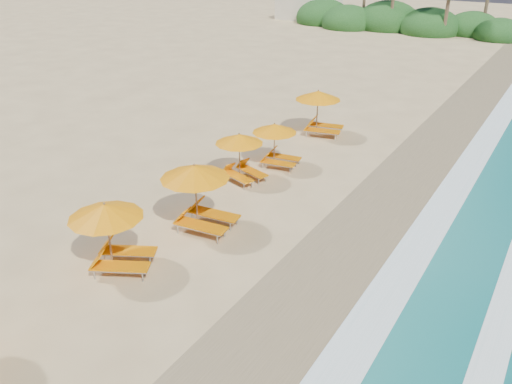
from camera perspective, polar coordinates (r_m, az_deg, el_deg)
The scene contains 10 objects.
ground at distance 18.91m, azimuth 0.00°, elevation -3.27°, with size 160.00×160.00×0.00m, color tan.
wet_sand at distance 17.43m, azimuth 11.32°, elevation -6.59°, with size 4.00×160.00×0.01m, color #8C7853.
surf_foam at distance 16.89m, azimuth 19.94°, elevation -8.89°, with size 4.00×160.00×0.01m.
station_1 at distance 16.30m, azimuth -15.32°, elevation -4.27°, with size 3.05×3.05×2.29m.
station_2 at distance 17.98m, azimuth -6.10°, elevation -0.13°, with size 2.83×2.67×2.45m.
station_3 at distance 21.75m, azimuth -1.57°, elevation 4.16°, with size 2.59×2.52×2.05m.
station_4 at distance 23.16m, azimuth 2.38°, elevation 5.48°, with size 2.37×2.25×2.01m.
station_5 at distance 27.25m, azimuth 7.12°, elevation 8.95°, with size 2.89×2.78×2.37m.
treeline at distance 62.90m, azimuth 15.07°, elevation 17.70°, with size 25.80×8.80×9.74m.
beach_building at distance 69.63m, azimuth 5.81°, elevation 19.48°, with size 7.00×5.00×2.80m, color beige.
Camera 1 is at (8.70, -14.00, 9.27)m, focal length 36.46 mm.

